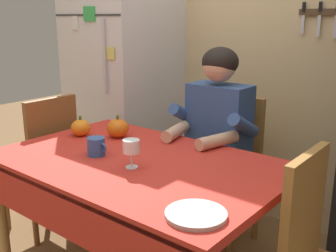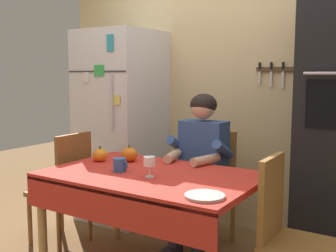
{
  "view_description": "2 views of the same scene",
  "coord_description": "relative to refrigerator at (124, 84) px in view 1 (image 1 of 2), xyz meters",
  "views": [
    {
      "loc": [
        1.27,
        -1.24,
        1.41
      ],
      "look_at": [
        0.08,
        0.23,
        0.89
      ],
      "focal_mm": 43.11,
      "sensor_mm": 36.0,
      "label": 1
    },
    {
      "loc": [
        1.51,
        -2.07,
        1.39
      ],
      "look_at": [
        0.07,
        0.19,
        1.05
      ],
      "focal_mm": 43.27,
      "sensor_mm": 36.0,
      "label": 2
    }
  ],
  "objects": [
    {
      "name": "chair_left_side",
      "position": [
        0.05,
        -0.78,
        -0.39
      ],
      "size": [
        0.4,
        0.4,
        0.93
      ],
      "color": "brown",
      "rests_on": "ground"
    },
    {
      "name": "pumpkin_medium",
      "position": [
        0.41,
        -0.77,
        -0.11
      ],
      "size": [
        0.11,
        0.11,
        0.12
      ],
      "color": "orange",
      "rests_on": "dining_table"
    },
    {
      "name": "serving_tray",
      "position": [
        1.5,
        -1.16,
        -0.15
      ],
      "size": [
        0.22,
        0.22,
        0.02
      ],
      "primitive_type": "cylinder",
      "color": "#B7B2A8",
      "rests_on": "dining_table"
    },
    {
      "name": "seated_person",
      "position": [
        1.0,
        -0.28,
        -0.16
      ],
      "size": [
        0.47,
        0.55,
        1.25
      ],
      "color": "#38384C",
      "rests_on": "ground"
    },
    {
      "name": "coffee_mug",
      "position": [
        0.75,
        -0.94,
        -0.11
      ],
      "size": [
        0.12,
        0.09,
        0.09
      ],
      "color": "#2D569E",
      "rests_on": "dining_table"
    },
    {
      "name": "wine_glass",
      "position": [
        1.0,
        -0.96,
        -0.06
      ],
      "size": [
        0.08,
        0.08,
        0.13
      ],
      "color": "white",
      "rests_on": "dining_table"
    },
    {
      "name": "dining_table",
      "position": [
        0.95,
        -0.88,
        -0.24
      ],
      "size": [
        1.4,
        0.9,
        0.74
      ],
      "color": "tan",
      "rests_on": "ground"
    },
    {
      "name": "pumpkin_large",
      "position": [
        0.6,
        -0.66,
        -0.11
      ],
      "size": [
        0.13,
        0.13,
        0.13
      ],
      "color": "orange",
      "rests_on": "dining_table"
    },
    {
      "name": "back_wall_assembly",
      "position": [
        1.0,
        0.39,
        0.4
      ],
      "size": [
        3.7,
        0.13,
        2.6
      ],
      "color": "#D1B784",
      "rests_on": "ground"
    },
    {
      "name": "chair_behind_person",
      "position": [
        1.0,
        -0.09,
        -0.39
      ],
      "size": [
        0.4,
        0.4,
        0.93
      ],
      "color": "#9E6B33",
      "rests_on": "ground"
    },
    {
      "name": "refrigerator",
      "position": [
        0.0,
        0.0,
        0.0
      ],
      "size": [
        0.68,
        0.71,
        1.8
      ],
      "color": "silver",
      "rests_on": "ground"
    }
  ]
}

